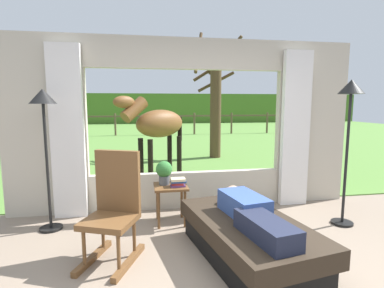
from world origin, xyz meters
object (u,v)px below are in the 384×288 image
at_px(book_stack, 178,182).
at_px(floor_lamp_left, 44,117).
at_px(potted_plant, 164,171).
at_px(reclining_person, 250,212).
at_px(side_table, 171,192).
at_px(horse, 157,124).
at_px(floor_lamp_right, 350,109).
at_px(recliner_sofa, 248,238).
at_px(rocking_chair, 114,207).
at_px(pasture_tree, 215,97).

height_order(book_stack, floor_lamp_left, floor_lamp_left).
bearing_deg(potted_plant, reclining_person, -56.43).
height_order(side_table, potted_plant, potted_plant).
bearing_deg(horse, potted_plant, 141.21).
bearing_deg(floor_lamp_right, horse, 127.20).
relative_size(side_table, floor_lamp_right, 0.27).
bearing_deg(recliner_sofa, side_table, 112.56).
bearing_deg(book_stack, reclining_person, -60.04).
relative_size(side_table, book_stack, 2.50).
bearing_deg(recliner_sofa, potted_plant, 113.98).
bearing_deg(horse, rocking_chair, 131.92).
height_order(rocking_chair, book_stack, rocking_chair).
relative_size(recliner_sofa, pasture_tree, 0.50).
relative_size(floor_lamp_right, horse, 1.10).
bearing_deg(potted_plant, rocking_chair, -123.30).
bearing_deg(rocking_chair, potted_plant, 78.72).
relative_size(recliner_sofa, reclining_person, 1.28).
bearing_deg(book_stack, floor_lamp_right, -9.16).
bearing_deg(side_table, recliner_sofa, -56.71).
height_order(reclining_person, horse, horse).
relative_size(potted_plant, floor_lamp_right, 0.17).
relative_size(recliner_sofa, rocking_chair, 1.64).
relative_size(book_stack, floor_lamp_left, 0.12).
relative_size(rocking_chair, floor_lamp_left, 0.63).
distance_m(side_table, pasture_tree, 5.20).
distance_m(recliner_sofa, floor_lamp_left, 2.77).
bearing_deg(rocking_chair, floor_lamp_left, 157.41).
xyz_separation_m(reclining_person, rocking_chair, (-1.36, 0.29, 0.02)).
xyz_separation_m(floor_lamp_left, horse, (1.50, 2.57, -0.28)).
bearing_deg(side_table, potted_plant, 143.13).
bearing_deg(reclining_person, rocking_chair, 157.20).
height_order(book_stack, pasture_tree, pasture_tree).
bearing_deg(floor_lamp_left, rocking_chair, -44.61).
relative_size(book_stack, pasture_tree, 0.06).
xyz_separation_m(floor_lamp_right, pasture_tree, (-0.52, 5.12, 0.24)).
xyz_separation_m(reclining_person, book_stack, (-0.61, 1.05, 0.06)).
relative_size(potted_plant, floor_lamp_left, 0.18).
relative_size(recliner_sofa, side_table, 3.53).
distance_m(reclining_person, book_stack, 1.21).
bearing_deg(pasture_tree, reclining_person, -100.17).
bearing_deg(floor_lamp_right, reclining_person, -155.86).
relative_size(floor_lamp_left, horse, 1.03).
distance_m(reclining_person, potted_plant, 1.42).
xyz_separation_m(side_table, book_stack, (0.09, -0.06, 0.15)).
height_order(floor_lamp_left, pasture_tree, pasture_tree).
relative_size(floor_lamp_left, floor_lamp_right, 0.93).
bearing_deg(rocking_chair, floor_lamp_right, 30.02).
height_order(floor_lamp_right, horse, floor_lamp_right).
xyz_separation_m(potted_plant, horse, (0.04, 2.56, 0.45)).
distance_m(reclining_person, horse, 3.85).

